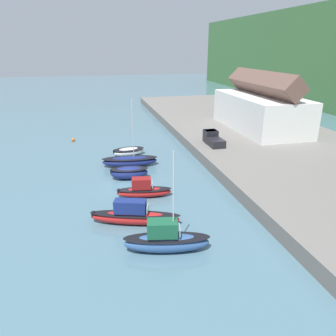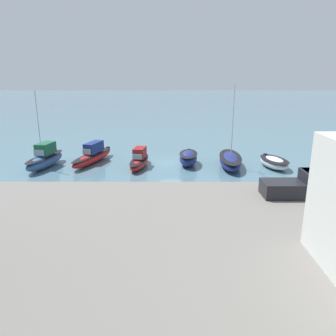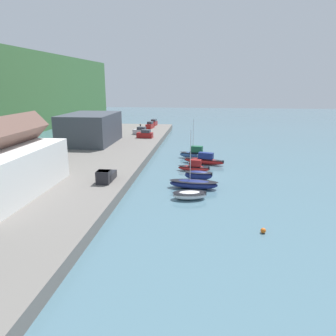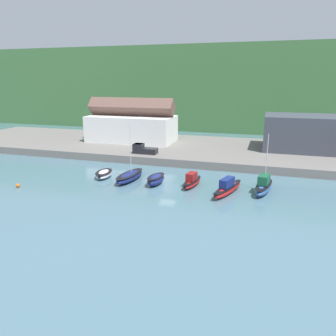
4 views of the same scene
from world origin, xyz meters
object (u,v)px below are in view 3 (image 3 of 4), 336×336
(person_on_quay, at_px, (140,127))
(moored_boat_5, at_px, (195,154))
(parked_car_3, at_px, (141,131))
(moored_boat_2, at_px, (198,175))
(moored_boat_1, at_px, (194,184))
(moored_boat_0, at_px, (190,195))
(parked_car_2, at_px, (150,125))
(mooring_buoy_0, at_px, (263,231))
(pickup_truck_0, at_px, (106,176))
(moored_boat_3, at_px, (194,167))
(parked_car_1, at_px, (154,123))
(parked_car_0, at_px, (145,134))
(moored_boat_4, at_px, (204,160))

(person_on_quay, bearing_deg, moored_boat_5, -149.50)
(parked_car_3, bearing_deg, moored_boat_2, -148.40)
(moored_boat_1, distance_m, parked_car_3, 45.91)
(moored_boat_5, bearing_deg, parked_car_3, 46.95)
(moored_boat_0, relative_size, parked_car_2, 1.17)
(person_on_quay, height_order, mooring_buoy_0, person_on_quay)
(moored_boat_2, xyz_separation_m, pickup_truck_0, (-7.38, 13.65, 1.50))
(moored_boat_3, height_order, pickup_truck_0, pickup_truck_0)
(pickup_truck_0, distance_m, person_on_quay, 53.83)
(moored_boat_3, xyz_separation_m, parked_car_1, (52.74, 15.66, 1.66))
(moored_boat_0, xyz_separation_m, parked_car_1, (67.69, 15.50, 1.83))
(moored_boat_0, relative_size, moored_boat_3, 0.84)
(moored_boat_0, bearing_deg, moored_boat_1, -14.82)
(moored_boat_2, relative_size, parked_car_0, 1.11)
(parked_car_1, distance_m, parked_car_2, 7.04)
(moored_boat_3, bearing_deg, moored_boat_1, -170.25)
(person_on_quay, bearing_deg, moored_boat_2, -157.86)
(moored_boat_4, bearing_deg, moored_boat_1, -168.28)
(pickup_truck_0, height_order, person_on_quay, person_on_quay)
(moored_boat_5, xyz_separation_m, parked_car_0, (16.51, 13.89, 1.42))
(moored_boat_0, bearing_deg, pickup_truck_0, 70.52)
(moored_boat_2, height_order, moored_boat_5, moored_boat_5)
(moored_boat_5, distance_m, parked_car_0, 21.62)
(moored_boat_3, relative_size, mooring_buoy_0, 10.55)
(moored_boat_2, xyz_separation_m, parked_car_2, (51.20, 16.64, 1.60))
(moored_boat_0, height_order, parked_car_2, parked_car_2)
(moored_boat_0, xyz_separation_m, moored_boat_5, (25.40, -0.07, 0.41))
(moored_boat_1, xyz_separation_m, parked_car_1, (62.89, 15.89, 1.70))
(parked_car_2, bearing_deg, mooring_buoy_0, 115.90)
(moored_boat_3, xyz_separation_m, mooring_buoy_0, (-24.84, -8.28, -0.47))
(moored_boat_1, relative_size, moored_boat_4, 1.07)
(parked_car_0, height_order, mooring_buoy_0, parked_car_0)
(moored_boat_0, distance_m, parked_car_3, 50.29)
(moored_boat_0, relative_size, parked_car_0, 1.18)
(moored_boat_4, xyz_separation_m, mooring_buoy_0, (-30.43, -6.47, -0.56))
(parked_car_1, height_order, pickup_truck_0, parked_car_1)
(pickup_truck_0, bearing_deg, parked_car_0, -88.86)
(moored_boat_0, relative_size, person_on_quay, 2.40)
(mooring_buoy_0, bearing_deg, moored_boat_2, 20.91)
(moored_boat_0, height_order, parked_car_3, parked_car_3)
(moored_boat_3, relative_size, pickup_truck_0, 1.29)
(moored_boat_4, bearing_deg, parked_car_0, 53.88)
(parked_car_2, height_order, mooring_buoy_0, parked_car_2)
(parked_car_0, bearing_deg, moored_boat_4, -138.22)
(moored_boat_4, height_order, mooring_buoy_0, moored_boat_4)
(mooring_buoy_0, bearing_deg, moored_boat_0, 40.48)
(parked_car_0, bearing_deg, parked_car_3, 27.23)
(parked_car_1, bearing_deg, parked_car_2, 94.22)
(moored_boat_0, xyz_separation_m, mooring_buoy_0, (-9.89, -8.44, -0.30))
(pickup_truck_0, bearing_deg, moored_boat_1, -168.78)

